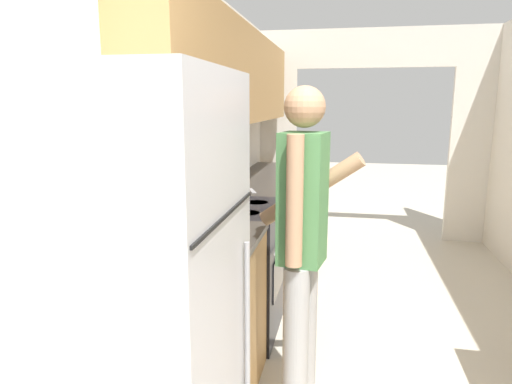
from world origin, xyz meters
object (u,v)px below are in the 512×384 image
object	(u,v)px
refrigerator	(142,311)
knife	(249,192)
range_oven	(236,268)
person	(302,248)

from	to	relation	value
refrigerator	knife	distance (m)	2.07
range_oven	person	xyz separation A→B (m)	(0.55, -0.88, 0.46)
range_oven	knife	distance (m)	0.68
person	range_oven	bearing A→B (deg)	42.18
refrigerator	knife	world-z (taller)	refrigerator
refrigerator	person	size ratio (longest dim) A/B	1.02
range_oven	person	distance (m)	1.14
range_oven	knife	size ratio (longest dim) A/B	3.39
person	knife	bearing A→B (deg)	31.99
range_oven	person	size ratio (longest dim) A/B	0.62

